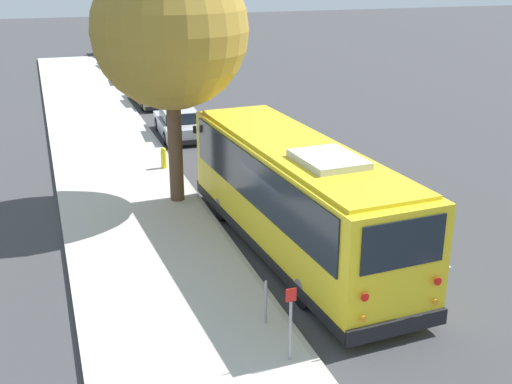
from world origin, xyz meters
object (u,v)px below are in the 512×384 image
sign_post_far (266,302)px  parked_sedan_white (119,60)px  parked_sedan_black (107,49)px  street_tree (169,19)px  shuttle_bus (295,192)px  fire_hydrant (164,158)px  parked_sedan_silver (179,124)px  parked_sedan_tan (151,94)px  parked_sedan_navy (135,75)px  sign_post_near (290,324)px

sign_post_far → parked_sedan_white: bearing=-2.7°
parked_sedan_black → sign_post_far: parked_sedan_black is taller
street_tree → sign_post_far: 9.89m
shuttle_bus → fire_hydrant: 8.53m
shuttle_bus → street_tree: bearing=22.0°
shuttle_bus → parked_sedan_black: (40.22, 0.52, -1.14)m
parked_sedan_silver → street_tree: (-8.28, 1.91, 5.37)m
parked_sedan_tan → parked_sedan_white: bearing=-1.6°
parked_sedan_silver → street_tree: street_tree is taller
parked_sedan_navy → parked_sedan_black: size_ratio=1.05×
parked_sedan_navy → street_tree: (-22.07, 2.02, 5.38)m
parked_sedan_silver → fire_hydrant: 5.20m
parked_sedan_silver → parked_sedan_white: parked_sedan_white is taller
fire_hydrant → street_tree: bearing=175.9°
shuttle_bus → sign_post_far: bearing=145.8°
parked_sedan_black → sign_post_near: sign_post_near is taller
shuttle_bus → street_tree: size_ratio=1.19×
sign_post_far → sign_post_near: bearing=180.0°
fire_hydrant → sign_post_near: bearing=179.8°
parked_sedan_tan → fire_hydrant: (-12.18, 1.71, -0.04)m
street_tree → sign_post_far: street_tree is taller
parked_sedan_navy → parked_sedan_white: size_ratio=0.98×
street_tree → parked_sedan_black: bearing=-2.9°
sign_post_near → fire_hydrant: 13.16m
parked_sedan_white → sign_post_near: size_ratio=2.92×
parked_sedan_silver → parked_sedan_navy: bearing=1.9°
parked_sedan_white → street_tree: street_tree is taller
shuttle_bus → parked_sedan_navy: (26.90, 0.26, -1.16)m
parked_sedan_black → fire_hydrant: (-32.03, 1.53, -0.06)m
sign_post_far → parked_sedan_navy: bearing=-3.5°
parked_sedan_silver → sign_post_far: (-16.64, 1.73, 0.07)m
parked_sedan_navy → sign_post_near: sign_post_near is taller
sign_post_near → parked_sedan_navy: bearing=-3.3°
shuttle_bus → fire_hydrant: size_ratio=12.74×
parked_sedan_black → sign_post_near: bearing=176.4°
fire_hydrant → parked_sedan_white: bearing=-3.8°
parked_sedan_white → sign_post_near: 38.68m
parked_sedan_silver → parked_sedan_navy: parked_sedan_silver is taller
shuttle_bus → parked_sedan_white: 33.70m
parked_sedan_navy → parked_sedan_black: bearing=3.6°
parked_sedan_tan → street_tree: street_tree is taller
street_tree → shuttle_bus: bearing=-154.6°
street_tree → fire_hydrant: 6.38m
sign_post_far → fire_hydrant: size_ratio=1.29×
parked_sedan_navy → parked_sedan_white: (6.78, 0.10, 0.01)m
parked_sedan_tan → parked_sedan_navy: size_ratio=1.03×
parked_sedan_silver → street_tree: size_ratio=0.50×
parked_sedan_navy → sign_post_far: (-30.42, 1.84, 0.08)m
fire_hydrant → parked_sedan_black: bearing=-2.7°
street_tree → fire_hydrant: bearing=-4.1°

